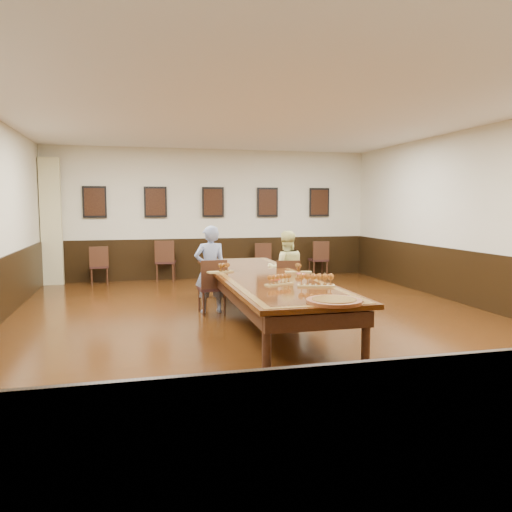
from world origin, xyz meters
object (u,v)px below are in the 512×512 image
object	(u,v)px
chair_man	(212,286)
spare_chair_d	(318,259)
spare_chair_c	(263,260)
conference_table	(264,284)
spare_chair_a	(99,265)
carved_platter	(334,301)
person_woman	(286,269)
person_man	(210,269)
chair_woman	(287,284)
spare_chair_b	(166,260)

from	to	relation	value
chair_man	spare_chair_d	distance (m)	5.04
spare_chair_c	conference_table	world-z (taller)	spare_chair_c
spare_chair_a	carved_platter	xyz separation A→B (m)	(2.92, -6.91, 0.33)
spare_chair_a	carved_platter	distance (m)	7.51
person_woman	spare_chair_a	bearing A→B (deg)	-37.33
spare_chair_d	person_man	world-z (taller)	person_man
spare_chair_a	person_woman	xyz separation A→B (m)	(3.41, -3.57, 0.24)
spare_chair_c	spare_chair_d	size ratio (longest dim) A/B	0.96
spare_chair_d	carved_platter	distance (m)	7.37
conference_table	chair_woman	bearing A→B (deg)	54.91
spare_chair_a	conference_table	size ratio (longest dim) A/B	0.18
spare_chair_c	carved_platter	xyz separation A→B (m)	(-1.04, -7.10, 0.33)
chair_man	spare_chair_b	xyz separation A→B (m)	(-0.51, 3.93, 0.03)
chair_woman	spare_chair_d	size ratio (longest dim) A/B	0.96
chair_man	carved_platter	bearing A→B (deg)	101.75
chair_man	person_woman	size ratio (longest dim) A/B	0.68
conference_table	carved_platter	world-z (taller)	carved_platter
chair_woman	person_man	distance (m)	1.39
carved_platter	person_woman	bearing A→B (deg)	81.74
person_woman	spare_chair_c	bearing A→B (deg)	-89.40
spare_chair_a	person_man	distance (m)	4.19
chair_woman	spare_chair_d	xyz separation A→B (m)	(2.00, 3.68, 0.02)
spare_chair_b	spare_chair_d	xyz separation A→B (m)	(3.87, -0.16, -0.04)
spare_chair_b	spare_chair_c	xyz separation A→B (m)	(2.43, 0.01, -0.05)
spare_chair_c	conference_table	distance (m)	4.97
spare_chair_b	carved_platter	world-z (taller)	spare_chair_b
person_man	carved_platter	bearing A→B (deg)	101.41
chair_man	person_woman	distance (m)	1.39
spare_chair_a	spare_chair_c	bearing A→B (deg)	178.16
spare_chair_a	carved_platter	bearing A→B (deg)	108.28
spare_chair_a	spare_chair_b	size ratio (longest dim) A/B	0.90
spare_chair_d	chair_man	bearing A→B (deg)	49.39
chair_woman	spare_chair_d	bearing A→B (deg)	-109.62
chair_woman	spare_chair_a	distance (m)	4.99
spare_chair_a	person_woman	world-z (taller)	person_woman
spare_chair_b	conference_table	xyz separation A→B (m)	(1.19, -4.79, 0.12)
person_man	conference_table	bearing A→B (deg)	121.59
carved_platter	person_man	bearing A→B (deg)	105.15
person_man	conference_table	distance (m)	1.19
chair_woman	carved_platter	size ratio (longest dim) A/B	1.21
spare_chair_d	carved_platter	size ratio (longest dim) A/B	1.26
spare_chair_d	spare_chair_b	bearing A→B (deg)	-1.29
person_woman	conference_table	bearing A→B (deg)	65.75
chair_man	person_woman	bearing A→B (deg)	-176.33
spare_chair_a	person_man	xyz separation A→B (m)	(2.04, -3.64, 0.30)
spare_chair_c	person_woman	xyz separation A→B (m)	(-0.55, -3.76, 0.25)
spare_chair_b	carved_platter	bearing A→B (deg)	111.00
spare_chair_c	spare_chair_d	distance (m)	1.45
person_woman	carved_platter	size ratio (longest dim) A/B	1.89
spare_chair_b	chair_man	bearing A→B (deg)	107.36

